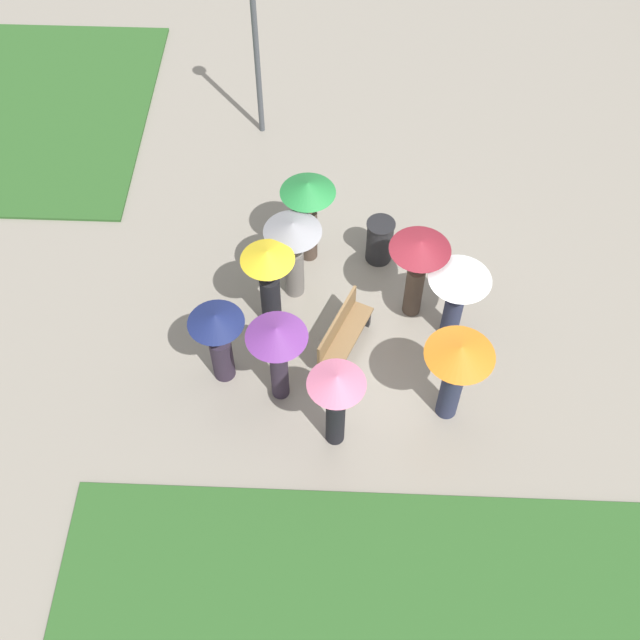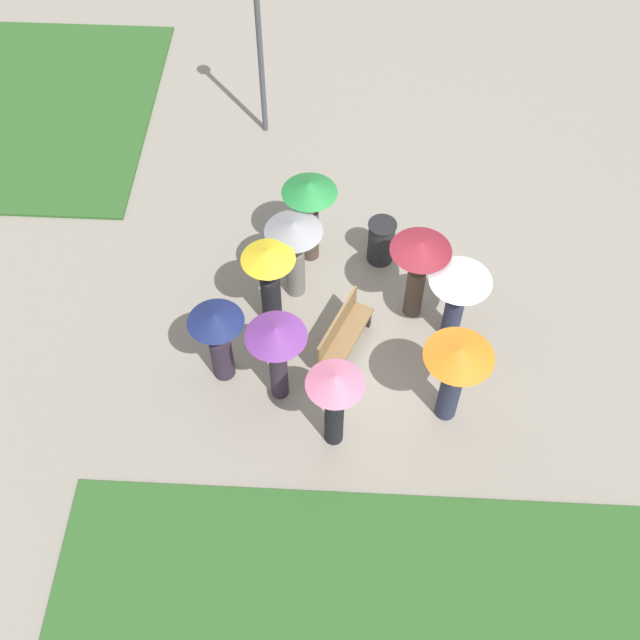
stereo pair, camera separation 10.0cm
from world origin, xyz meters
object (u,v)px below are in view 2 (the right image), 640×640
at_px(crowd_person_navy, 218,336).
at_px(crowd_person_maroon, 419,263).
at_px(crowd_person_orange, 456,368).
at_px(crowd_person_white, 458,290).
at_px(park_bench, 343,334).
at_px(crowd_person_grey, 294,245).
at_px(crowd_person_yellow, 269,276).
at_px(trash_bin, 381,241).
at_px(crowd_person_pink, 335,397).
at_px(crowd_person_purple, 277,346).
at_px(crowd_person_green, 310,205).
at_px(lamp_post, 258,27).

xyz_separation_m(crowd_person_navy, crowd_person_maroon, (1.55, -3.36, 0.25)).
relative_size(crowd_person_orange, crowd_person_white, 1.13).
relative_size(crowd_person_navy, crowd_person_orange, 0.89).
xyz_separation_m(crowd_person_white, crowd_person_maroon, (0.48, 0.68, 0.12)).
bearing_deg(park_bench, crowd_person_grey, 58.95).
xyz_separation_m(crowd_person_yellow, crowd_person_orange, (-1.84, -3.14, 0.13)).
distance_m(trash_bin, crowd_person_maroon, 1.67).
distance_m(park_bench, trash_bin, 2.30).
relative_size(crowd_person_pink, crowd_person_purple, 1.00).
bearing_deg(crowd_person_navy, crowd_person_purple, 103.63).
xyz_separation_m(crowd_person_yellow, crowd_person_green, (1.60, -0.61, 0.14)).
distance_m(crowd_person_pink, crowd_person_green, 4.08).
relative_size(crowd_person_yellow, crowd_person_orange, 0.98).
height_order(crowd_person_navy, crowd_person_grey, crowd_person_grey).
xyz_separation_m(park_bench, crowd_person_purple, (-0.97, 1.05, 0.97)).
bearing_deg(crowd_person_orange, crowd_person_purple, 37.21).
distance_m(crowd_person_grey, crowd_person_yellow, 0.80).
distance_m(crowd_person_navy, crowd_person_grey, 2.25).
bearing_deg(crowd_person_pink, park_bench, 171.41).
height_order(trash_bin, crowd_person_maroon, crowd_person_maroon).
height_order(crowd_person_navy, crowd_person_orange, crowd_person_orange).
xyz_separation_m(crowd_person_orange, crowd_person_green, (3.44, 2.53, 0.01)).
distance_m(crowd_person_yellow, crowd_person_green, 1.72).
height_order(trash_bin, crowd_person_pink, crowd_person_pink).
height_order(trash_bin, crowd_person_yellow, crowd_person_yellow).
distance_m(crowd_person_white, crowd_person_maroon, 0.84).
height_order(crowd_person_yellow, crowd_person_green, crowd_person_green).
distance_m(trash_bin, crowd_person_orange, 3.73).
relative_size(crowd_person_orange, crowd_person_purple, 1.01).
xyz_separation_m(crowd_person_pink, crowd_person_white, (2.27, -2.04, -0.08)).
height_order(trash_bin, crowd_person_white, crowd_person_white).
height_order(crowd_person_grey, crowd_person_purple, crowd_person_purple).
xyz_separation_m(lamp_post, crowd_person_pink, (-7.71, -1.86, -1.27)).
distance_m(lamp_post, crowd_person_orange, 8.14).
distance_m(crowd_person_navy, crowd_person_yellow, 1.45).
xyz_separation_m(lamp_post, trash_bin, (-3.69, -2.61, -2.12)).
bearing_deg(crowd_person_green, crowd_person_orange, -59.56).
distance_m(crowd_person_pink, crowd_person_grey, 3.24).
xyz_separation_m(crowd_person_purple, crowd_person_green, (3.18, -0.34, -0.02)).
height_order(crowd_person_navy, crowd_person_green, crowd_person_green).
distance_m(park_bench, crowd_person_grey, 1.81).
distance_m(park_bench, crowd_person_green, 2.50).
relative_size(park_bench, crowd_person_maroon, 0.82).
bearing_deg(crowd_person_grey, crowd_person_yellow, -78.26).
distance_m(trash_bin, crowd_person_yellow, 2.66).
xyz_separation_m(park_bench, crowd_person_yellow, (0.61, 1.32, 0.80)).
distance_m(crowd_person_purple, crowd_person_green, 3.20).
bearing_deg(park_bench, crowd_person_pink, -159.19).
relative_size(trash_bin, crowd_person_white, 0.56).
height_order(lamp_post, crowd_person_orange, lamp_post).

